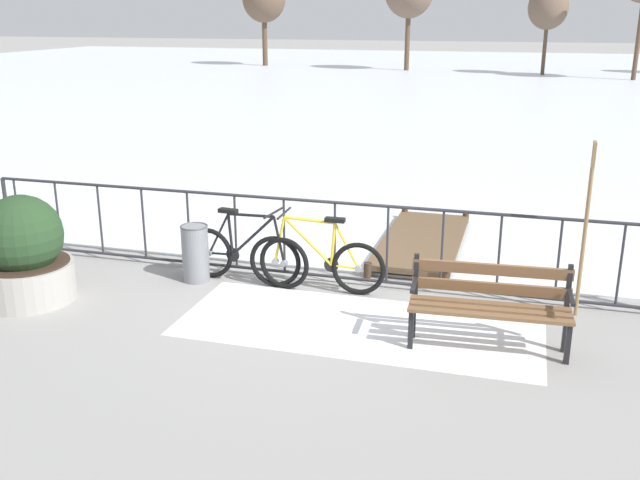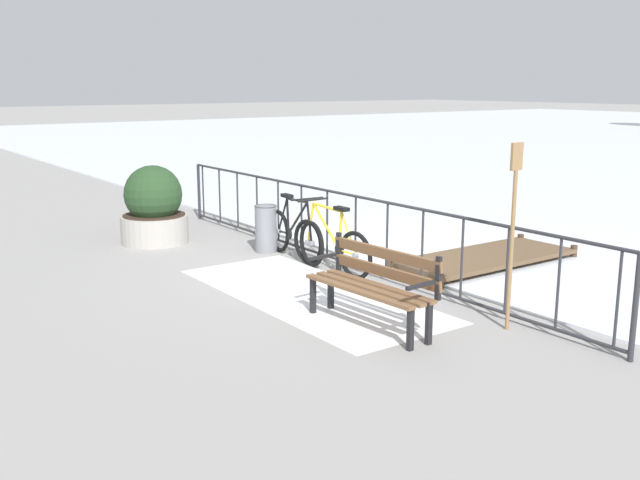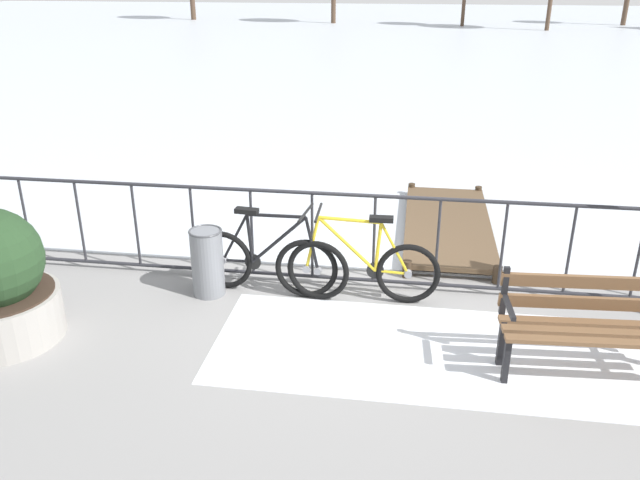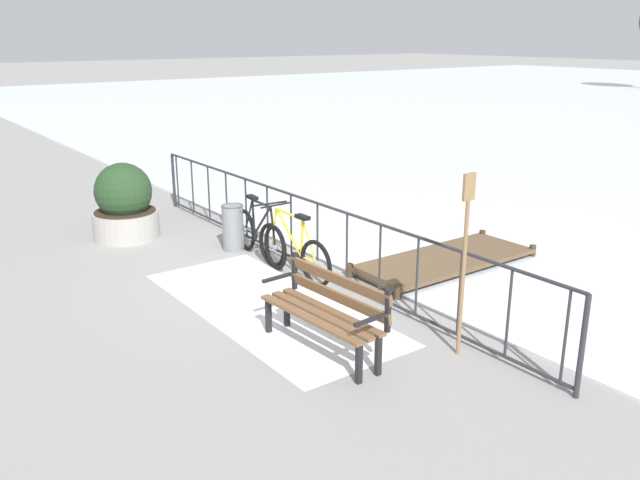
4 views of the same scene
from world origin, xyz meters
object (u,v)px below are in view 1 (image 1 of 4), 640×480
object	(u,v)px
planter_with_shrub	(24,254)
trash_bin	(195,253)
bicycle_near_railing	(246,255)
oar_upright	(586,218)
bicycle_second	(316,262)
park_bench	(490,299)

from	to	relation	value
planter_with_shrub	trash_bin	distance (m)	2.01
bicycle_near_railing	trash_bin	xyz separation A→B (m)	(-0.64, -0.10, 0.00)
bicycle_near_railing	oar_upright	bearing A→B (deg)	1.13
bicycle_second	planter_with_shrub	distance (m)	3.44
bicycle_second	planter_with_shrub	size ratio (longest dim) A/B	1.34
planter_with_shrub	oar_upright	size ratio (longest dim) A/B	0.64
park_bench	planter_with_shrub	world-z (taller)	planter_with_shrub
park_bench	oar_upright	size ratio (longest dim) A/B	0.82
park_bench	planter_with_shrub	size ratio (longest dim) A/B	1.28
bicycle_near_railing	planter_with_shrub	xyz separation A→B (m)	(-2.28, -1.24, 0.21)
park_bench	planter_with_shrub	bearing A→B (deg)	-177.45
bicycle_near_railing	trash_bin	size ratio (longest dim) A/B	2.33
bicycle_second	oar_upright	world-z (taller)	oar_upright
bicycle_second	oar_upright	xyz separation A→B (m)	(3.03, 0.09, 0.77)
bicycle_second	park_bench	distance (m)	2.34
planter_with_shrub	park_bench	bearing A→B (deg)	2.55
bicycle_second	park_bench	size ratio (longest dim) A/B	1.05
bicycle_second	bicycle_near_railing	bearing A→B (deg)	179.25
bicycle_near_railing	oar_upright	distance (m)	4.03
bicycle_near_railing	bicycle_second	bearing A→B (deg)	-0.75
bicycle_second	oar_upright	distance (m)	3.13
bicycle_second	trash_bin	xyz separation A→B (m)	(-1.57, -0.09, 0.00)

